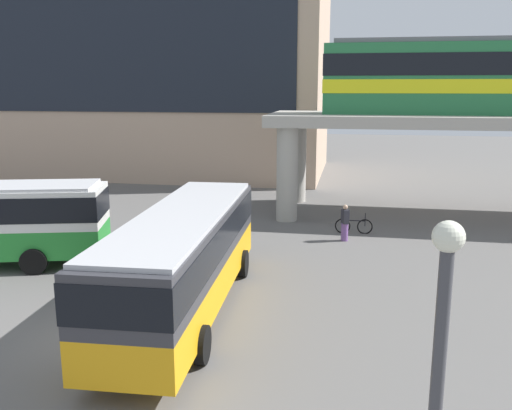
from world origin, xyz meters
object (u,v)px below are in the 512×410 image
(station_building, at_px, (153,53))
(bicycle_black, at_px, (354,226))
(bus_main, at_px, (184,251))
(pedestrian_walking_across, at_px, (345,224))

(station_building, distance_m, bicycle_black, 26.31)
(bicycle_black, bearing_deg, bus_main, -115.90)
(bus_main, xyz_separation_m, pedestrian_walking_across, (4.71, 9.13, -1.20))
(bus_main, distance_m, pedestrian_walking_across, 10.34)
(station_building, distance_m, bus_main, 31.89)
(bus_main, xyz_separation_m, bicycle_black, (5.12, 10.54, -1.63))
(bus_main, bearing_deg, station_building, 111.71)
(station_building, height_order, pedestrian_walking_across, station_building)
(station_building, distance_m, pedestrian_walking_across, 26.91)
(pedestrian_walking_across, bearing_deg, station_building, 129.45)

